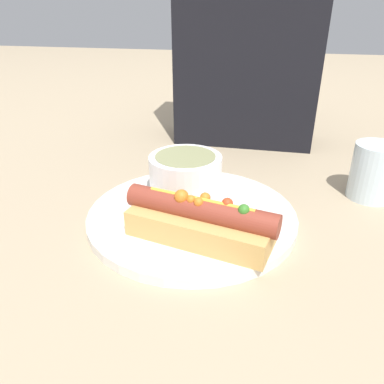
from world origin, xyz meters
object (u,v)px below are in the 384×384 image
(drinking_glass, at_px, (374,172))
(seated_diner, at_px, (251,9))
(hot_dog, at_px, (200,221))
(soup_bowl, at_px, (185,173))
(spoon, at_px, (162,192))

(drinking_glass, xyz_separation_m, seated_diner, (-0.22, 0.24, 0.22))
(hot_dog, bearing_deg, drinking_glass, 51.55)
(hot_dog, distance_m, seated_diner, 0.48)
(seated_diner, bearing_deg, soup_bowl, -100.93)
(spoon, bearing_deg, soup_bowl, -90.24)
(soup_bowl, xyz_separation_m, drinking_glass, (0.28, 0.07, -0.00))
(spoon, bearing_deg, seated_diner, -35.90)
(hot_dog, xyz_separation_m, seated_diner, (0.01, 0.42, 0.22))
(hot_dog, distance_m, soup_bowl, 0.12)
(soup_bowl, bearing_deg, seated_diner, 79.07)
(hot_dog, bearing_deg, seated_diner, 100.72)
(hot_dog, relative_size, soup_bowl, 1.76)
(soup_bowl, bearing_deg, drinking_glass, 14.33)
(soup_bowl, xyz_separation_m, seated_diner, (0.06, 0.31, 0.21))
(soup_bowl, height_order, spoon, soup_bowl)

